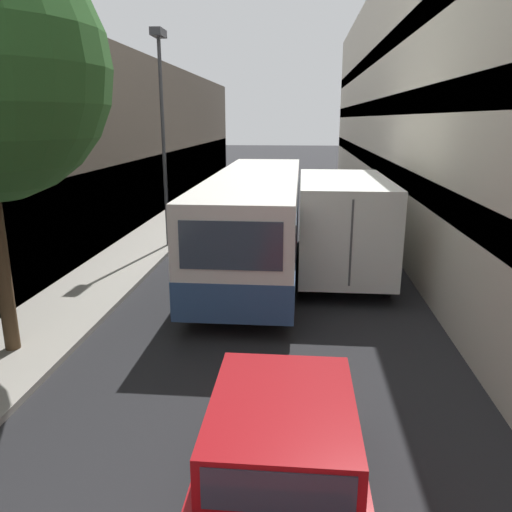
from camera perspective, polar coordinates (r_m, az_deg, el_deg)
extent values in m
plane|color=#232326|center=(14.91, 1.45, -1.86)|extent=(150.00, 150.00, 0.00)
cube|color=#9E998E|center=(15.85, -15.38, -1.14)|extent=(2.24, 60.00, 0.13)
cube|color=#51473D|center=(16.24, -24.10, 10.95)|extent=(2.40, 60.00, 7.07)
cube|color=black|center=(16.19, -21.24, 3.63)|extent=(1.08, 60.00, 2.83)
cube|color=beige|center=(14.90, 23.34, 17.26)|extent=(2.40, 60.00, 10.43)
cube|color=#333D47|center=(14.80, 19.82, 7.46)|extent=(1.08, 60.00, 0.70)
cube|color=#333D47|center=(14.70, 20.66, 16.33)|extent=(1.08, 60.00, 0.70)
cube|color=#333D47|center=(14.95, 21.57, 25.12)|extent=(1.08, 60.00, 0.70)
cube|color=#9E0F14|center=(6.07, 2.89, -23.96)|extent=(1.79, 3.90, 0.66)
cube|color=#9E0F14|center=(5.78, 3.02, -18.57)|extent=(1.57, 2.14, 0.58)
cube|color=#2D3847|center=(4.92, 2.49, -25.40)|extent=(1.39, 0.03, 0.44)
cylinder|color=black|center=(7.23, -3.65, -19.37)|extent=(0.16, 0.60, 0.60)
cylinder|color=black|center=(7.20, 10.23, -19.78)|extent=(0.16, 0.60, 0.60)
cube|color=silver|center=(15.23, 0.06, 4.84)|extent=(2.48, 11.32, 2.42)
cube|color=#2D4C7A|center=(15.39, 0.05, 1.97)|extent=(2.50, 11.34, 0.85)
cube|color=#2D3847|center=(15.17, 0.06, 6.19)|extent=(2.51, 10.41, 0.77)
cube|color=#2D3847|center=(9.63, -2.92, 1.17)|extent=(2.03, 0.04, 0.97)
cylinder|color=black|center=(18.99, -2.29, 3.46)|extent=(0.24, 1.00, 1.00)
cylinder|color=black|center=(18.84, 4.31, 3.33)|extent=(0.24, 1.00, 1.00)
cylinder|color=black|center=(12.30, -6.47, -3.30)|extent=(0.24, 1.00, 1.00)
cylinder|color=black|center=(12.06, 3.75, -3.61)|extent=(0.24, 1.00, 1.00)
cube|color=silver|center=(17.82, 8.94, 5.41)|extent=(2.31, 1.99, 1.96)
cube|color=silver|center=(14.29, 9.86, 3.87)|extent=(2.40, 5.13, 2.43)
cube|color=#4C4C4C|center=(11.79, 10.82, 1.39)|extent=(0.05, 0.02, 2.07)
cylinder|color=black|center=(17.96, 5.37, 2.64)|extent=(0.22, 0.96, 0.96)
cylinder|color=black|center=(18.10, 12.25, 2.46)|extent=(0.22, 0.96, 0.96)
cylinder|color=black|center=(13.15, 5.40, -2.11)|extent=(0.22, 0.96, 0.96)
cylinder|color=black|center=(13.35, 14.74, -2.30)|extent=(0.22, 0.96, 0.96)
cube|color=#BCBCC1|center=(26.81, 0.41, 8.16)|extent=(1.94, 4.64, 1.59)
cube|color=#2D3847|center=(28.73, 0.74, 9.20)|extent=(1.55, 0.04, 0.56)
cylinder|color=black|center=(28.32, -1.14, 7.05)|extent=(0.16, 0.64, 0.64)
cylinder|color=black|center=(28.18, 2.41, 7.00)|extent=(0.16, 0.64, 0.64)
cylinder|color=black|center=(25.67, -1.79, 6.18)|extent=(0.16, 0.64, 0.64)
cylinder|color=black|center=(25.52, 2.12, 6.12)|extent=(0.16, 0.64, 0.64)
cylinder|color=#38383D|center=(17.44, -10.50, 12.23)|extent=(0.12, 0.12, 6.82)
cube|color=#38383D|center=(17.62, -11.11, 23.76)|extent=(0.36, 0.80, 0.24)
cylinder|color=#4C3823|center=(10.35, -27.12, -0.47)|extent=(0.28, 0.28, 3.53)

